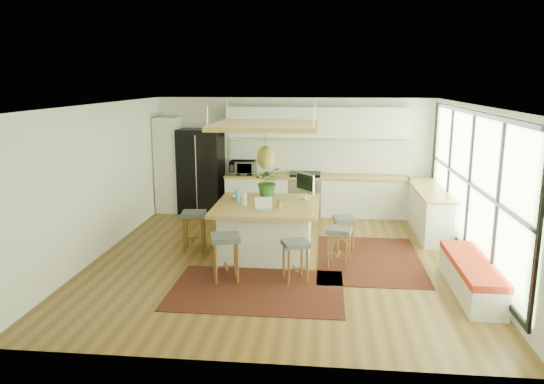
# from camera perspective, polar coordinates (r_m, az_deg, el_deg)

# --- Properties ---
(floor) EXTENTS (7.00, 7.00, 0.00)m
(floor) POSITION_cam_1_polar(r_m,az_deg,el_deg) (9.33, 0.91, -7.29)
(floor) COLOR brown
(floor) RESTS_ON ground
(ceiling) EXTENTS (7.00, 7.00, 0.00)m
(ceiling) POSITION_cam_1_polar(r_m,az_deg,el_deg) (8.81, 0.97, 9.51)
(ceiling) COLOR white
(ceiling) RESTS_ON ground
(wall_back) EXTENTS (6.50, 0.00, 6.50)m
(wall_back) POSITION_cam_1_polar(r_m,az_deg,el_deg) (12.41, 2.35, 4.02)
(wall_back) COLOR white
(wall_back) RESTS_ON ground
(wall_front) EXTENTS (6.50, 0.00, 6.50)m
(wall_front) POSITION_cam_1_polar(r_m,az_deg,el_deg) (5.60, -2.20, -6.16)
(wall_front) COLOR white
(wall_front) RESTS_ON ground
(wall_left) EXTENTS (0.00, 7.00, 7.00)m
(wall_left) POSITION_cam_1_polar(r_m,az_deg,el_deg) (9.80, -18.36, 1.20)
(wall_left) COLOR white
(wall_left) RESTS_ON ground
(wall_right) EXTENTS (0.00, 7.00, 7.00)m
(wall_right) POSITION_cam_1_polar(r_m,az_deg,el_deg) (9.28, 21.36, 0.39)
(wall_right) COLOR white
(wall_right) RESTS_ON ground
(window_wall) EXTENTS (0.10, 6.20, 2.60)m
(window_wall) POSITION_cam_1_polar(r_m,az_deg,el_deg) (9.26, 21.21, 0.70)
(window_wall) COLOR black
(window_wall) RESTS_ON wall_right
(pantry) EXTENTS (0.55, 0.60, 2.25)m
(pantry) POSITION_cam_1_polar(r_m,az_deg,el_deg) (12.66, -11.21, 2.93)
(pantry) COLOR silver
(pantry) RESTS_ON floor
(back_counter_base) EXTENTS (4.20, 0.60, 0.88)m
(back_counter_base) POSITION_cam_1_polar(r_m,az_deg,el_deg) (12.24, 4.79, -0.46)
(back_counter_base) COLOR silver
(back_counter_base) RESTS_ON floor
(back_counter_top) EXTENTS (4.24, 0.64, 0.05)m
(back_counter_top) POSITION_cam_1_polar(r_m,az_deg,el_deg) (12.15, 4.83, 1.66)
(back_counter_top) COLOR #A27F39
(back_counter_top) RESTS_ON back_counter_base
(backsplash) EXTENTS (4.20, 0.02, 0.80)m
(backsplash) POSITION_cam_1_polar(r_m,az_deg,el_deg) (12.37, 4.90, 3.96)
(backsplash) COLOR white
(backsplash) RESTS_ON wall_back
(upper_cabinets) EXTENTS (4.20, 0.34, 0.70)m
(upper_cabinets) POSITION_cam_1_polar(r_m,az_deg,el_deg) (12.12, 4.95, 7.60)
(upper_cabinets) COLOR silver
(upper_cabinets) RESTS_ON wall_back
(range) EXTENTS (0.76, 0.62, 1.00)m
(range) POSITION_cam_1_polar(r_m,az_deg,el_deg) (12.23, 3.63, -0.16)
(range) COLOR #A5A5AA
(range) RESTS_ON floor
(right_counter_base) EXTENTS (0.60, 2.50, 0.88)m
(right_counter_base) POSITION_cam_1_polar(r_m,az_deg,el_deg) (11.30, 16.82, -2.02)
(right_counter_base) COLOR silver
(right_counter_base) RESTS_ON floor
(right_counter_top) EXTENTS (0.64, 2.54, 0.05)m
(right_counter_top) POSITION_cam_1_polar(r_m,az_deg,el_deg) (11.20, 16.96, 0.27)
(right_counter_top) COLOR #A27F39
(right_counter_top) RESTS_ON right_counter_base
(window_bench) EXTENTS (0.52, 2.00, 0.50)m
(window_bench) POSITION_cam_1_polar(r_m,az_deg,el_deg) (8.38, 20.92, -8.63)
(window_bench) COLOR silver
(window_bench) RESTS_ON floor
(ceiling_panel) EXTENTS (1.86, 1.86, 0.80)m
(ceiling_panel) POSITION_cam_1_polar(r_m,az_deg,el_deg) (9.28, -0.68, 5.62)
(ceiling_panel) COLOR #A27F39
(ceiling_panel) RESTS_ON ceiling
(rug_near) EXTENTS (2.60, 1.80, 0.01)m
(rug_near) POSITION_cam_1_polar(r_m,az_deg,el_deg) (8.02, -1.66, -10.61)
(rug_near) COLOR black
(rug_near) RESTS_ON floor
(rug_right) EXTENTS (1.80, 2.60, 0.01)m
(rug_right) POSITION_cam_1_polar(r_m,az_deg,el_deg) (9.44, 10.53, -7.24)
(rug_right) COLOR black
(rug_right) RESTS_ON floor
(fridge) EXTENTS (1.03, 0.83, 1.98)m
(fridge) POSITION_cam_1_polar(r_m,az_deg,el_deg) (12.49, -7.72, 2.00)
(fridge) COLOR black
(fridge) RESTS_ON floor
(island) EXTENTS (1.85, 1.85, 0.93)m
(island) POSITION_cam_1_polar(r_m,az_deg,el_deg) (9.46, -0.53, -4.06)
(island) COLOR #A27F39
(island) RESTS_ON floor
(stool_near_left) EXTENTS (0.54, 0.54, 0.74)m
(stool_near_left) POSITION_cam_1_polar(r_m,az_deg,el_deg) (8.28, -5.08, -7.31)
(stool_near_left) COLOR #424649
(stool_near_left) RESTS_ON floor
(stool_near_right) EXTENTS (0.50, 0.50, 0.66)m
(stool_near_right) POSITION_cam_1_polar(r_m,az_deg,el_deg) (8.23, 2.57, -7.40)
(stool_near_right) COLOR #424649
(stool_near_right) RESTS_ON floor
(stool_right_front) EXTENTS (0.47, 0.47, 0.67)m
(stool_right_front) POSITION_cam_1_polar(r_m,az_deg,el_deg) (8.94, 7.31, -5.87)
(stool_right_front) COLOR #424649
(stool_right_front) RESTS_ON floor
(stool_right_back) EXTENTS (0.45, 0.45, 0.63)m
(stool_right_back) POSITION_cam_1_polar(r_m,az_deg,el_deg) (9.81, 7.84, -4.25)
(stool_right_back) COLOR #424649
(stool_right_back) RESTS_ON floor
(stool_left_side) EXTENTS (0.47, 0.47, 0.73)m
(stool_left_side) POSITION_cam_1_polar(r_m,az_deg,el_deg) (9.80, -8.49, -4.29)
(stool_left_side) COLOR #424649
(stool_left_side) RESTS_ON floor
(laptop) EXTENTS (0.39, 0.40, 0.23)m
(laptop) POSITION_cam_1_polar(r_m,az_deg,el_deg) (8.87, -0.79, -1.26)
(laptop) COLOR #A5A5AA
(laptop) RESTS_ON island
(monitor) EXTENTS (0.49, 0.53, 0.50)m
(monitor) POSITION_cam_1_polar(r_m,az_deg,el_deg) (9.68, 3.64, 0.72)
(monitor) COLOR #A5A5AA
(monitor) RESTS_ON island
(microwave) EXTENTS (0.59, 0.33, 0.40)m
(microwave) POSITION_cam_1_polar(r_m,az_deg,el_deg) (12.27, -3.19, 2.85)
(microwave) COLOR #A5A5AA
(microwave) RESTS_ON back_counter_top
(island_plant) EXTENTS (0.60, 0.65, 0.46)m
(island_plant) POSITION_cam_1_polar(r_m,az_deg,el_deg) (9.90, -0.44, 0.83)
(island_plant) COLOR #1E4C19
(island_plant) RESTS_ON island
(island_bowl) EXTENTS (0.29, 0.29, 0.06)m
(island_bowl) POSITION_cam_1_polar(r_m,az_deg,el_deg) (9.76, -3.66, -0.58)
(island_bowl) COLOR silver
(island_bowl) RESTS_ON island
(island_bottle_0) EXTENTS (0.07, 0.07, 0.19)m
(island_bottle_0) POSITION_cam_1_polar(r_m,az_deg,el_deg) (9.49, -3.77, -0.54)
(island_bottle_0) COLOR #32B8CB
(island_bottle_0) RESTS_ON island
(island_bottle_1) EXTENTS (0.07, 0.07, 0.19)m
(island_bottle_1) POSITION_cam_1_polar(r_m,az_deg,el_deg) (9.23, -3.12, -0.90)
(island_bottle_1) COLOR white
(island_bottle_1) RESTS_ON island
(island_bottle_2) EXTENTS (0.07, 0.07, 0.19)m
(island_bottle_2) POSITION_cam_1_polar(r_m,az_deg,el_deg) (9.00, 0.83, -1.21)
(island_bottle_2) COLOR olive
(island_bottle_2) RESTS_ON island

